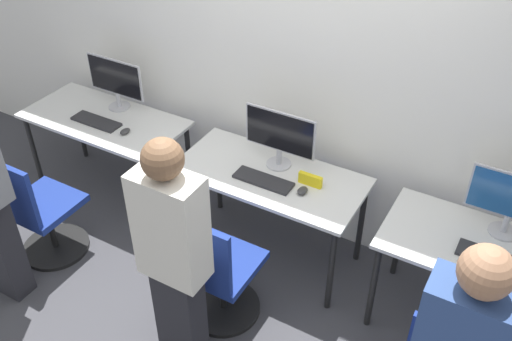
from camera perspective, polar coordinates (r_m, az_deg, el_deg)
The scene contains 16 objects.
ground_plane at distance 4.04m, azimuth -0.88°, elevation -10.73°, with size 20.00×20.00×0.00m, color #3D3D42.
wall_back at distance 3.74m, azimuth 4.78°, elevation 11.61°, with size 12.00×0.05×2.80m.
desk_left at distance 4.55m, azimuth -14.85°, elevation 4.27°, with size 1.27×0.61×0.71m.
monitor_left at distance 4.52m, azimuth -13.87°, elevation 8.72°, with size 0.50×0.17×0.41m.
keyboard_left at distance 4.46m, azimuth -15.68°, elevation 4.74°, with size 0.40×0.13×0.02m.
mouse_left at distance 4.28m, azimuth -12.96°, elevation 3.83°, with size 0.06×0.09×0.03m.
office_chair_left at distance 4.25m, azimuth -20.77°, elevation -4.23°, with size 0.48×0.48×0.89m.
desk_center at distance 3.81m, azimuth 1.37°, elevation -1.32°, with size 1.27×0.61×0.71m.
monitor_center at distance 3.73m, azimuth 2.39°, elevation 3.50°, with size 0.50×0.17×0.41m.
keyboard_center at distance 3.70m, azimuth 0.74°, elevation -0.98°, with size 0.40×0.13×0.02m.
mouse_center at distance 3.61m, azimuth 4.67°, elevation -2.03°, with size 0.06×0.09×0.03m.
office_chair_center at distance 3.57m, azimuth -3.84°, elevation -10.49°, with size 0.48×0.48×0.89m.
person_center at distance 3.03m, azimuth -8.21°, elevation -8.41°, with size 0.36×0.21×1.57m.
desk_right at distance 3.54m, azimuth 22.60°, elevation -8.36°, with size 1.27×0.61×0.71m.
keyboard_right at distance 3.43m, azimuth 22.70°, elevation -8.11°, with size 0.40×0.13×0.02m.
placard_center at distance 3.67m, azimuth 5.45°, elevation -0.94°, with size 0.16×0.03×0.08m.
Camera 1 is at (1.42, -2.35, 2.97)m, focal length 40.00 mm.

